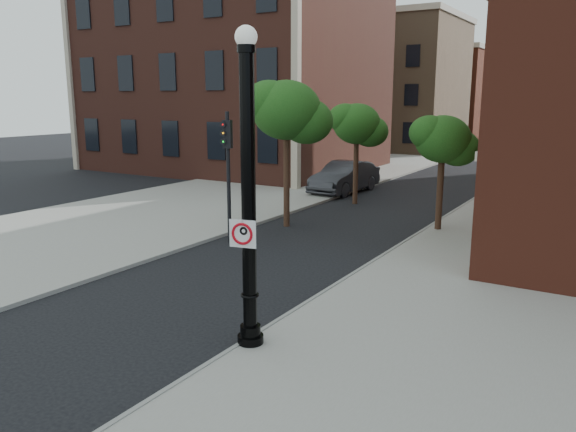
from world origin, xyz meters
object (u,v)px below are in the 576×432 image
Objects in this scene: traffic_signal_left at (228,156)px; traffic_signal_right at (504,154)px; lamppost at (249,208)px; no_parking_sign at (243,234)px; parked_car at (345,177)px.

traffic_signal_left is 0.97× the size of traffic_signal_right.
traffic_signal_right is (8.10, 4.55, 0.08)m from traffic_signal_left.
lamppost reaches higher than traffic_signal_left.
traffic_signal_right is at bearing 76.87° from lamppost.
no_parking_sign is 0.11× the size of parked_car.
traffic_signal_right is at bearing -34.84° from parked_car.
no_parking_sign is (-0.03, -0.16, -0.47)m from lamppost.
lamppost is 8.57m from traffic_signal_left.
traffic_signal_left is 9.29m from traffic_signal_right.
no_parking_sign is at bearing -70.95° from traffic_signal_left.
traffic_signal_left is at bearing -168.45° from traffic_signal_right.
traffic_signal_right is at bearing 9.19° from traffic_signal_left.
traffic_signal_left is (1.17, -11.72, 2.23)m from parked_car.
traffic_signal_right reaches higher than no_parking_sign.
no_parking_sign is 19.66m from parked_car.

